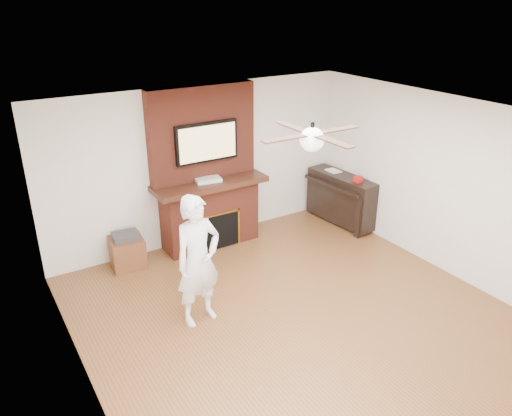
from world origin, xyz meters
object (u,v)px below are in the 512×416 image
fireplace (207,184)px  piano (341,198)px  person (198,261)px  side_table (127,251)px

fireplace → piano: bearing=-13.5°
fireplace → person: (-1.04, -1.81, -0.17)m
fireplace → person: bearing=-119.8°
person → side_table: size_ratio=3.05×
person → side_table: bearing=92.4°
side_table → piano: piano is taller
side_table → piano: bearing=-1.6°
fireplace → piano: size_ratio=1.83×
person → side_table: person is taller
person → piano: bearing=12.2°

